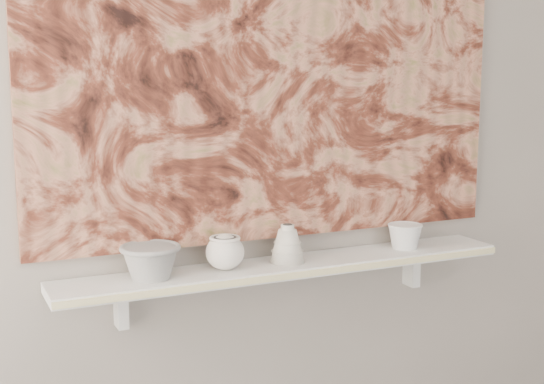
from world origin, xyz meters
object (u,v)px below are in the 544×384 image
shelf (288,267)px  painting (277,54)px  cup_cream (225,252)px  bell_vessel (287,243)px  bowl_white (405,236)px  bowl_grey (150,261)px

shelf → painting: 0.63m
shelf → cup_cream: bearing=180.0°
bell_vessel → bowl_white: 0.42m
bowl_white → bell_vessel: bearing=180.0°
bowl_grey → cup_cream: 0.22m
bowl_white → bowl_grey: bearing=180.0°
shelf → cup_cream: cup_cream is taller
painting → cup_cream: (-0.20, -0.08, -0.56)m
cup_cream → bowl_white: cup_cream is taller
painting → bowl_grey: bearing=-169.1°
shelf → bowl_white: (0.41, 0.00, 0.06)m
cup_cream → bell_vessel: 0.20m
painting → bell_vessel: bearing=-92.4°
shelf → bowl_grey: 0.42m
bowl_grey → cup_cream: cup_cream is taller
cup_cream → painting: bearing=21.8°
bowl_grey → bell_vessel: size_ratio=1.46×
shelf → painting: (0.00, 0.08, 0.62)m
bell_vessel → bowl_white: bell_vessel is taller
shelf → bowl_grey: bearing=180.0°
painting → cup_cream: size_ratio=13.58×
bowl_grey → bell_vessel: bearing=0.0°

